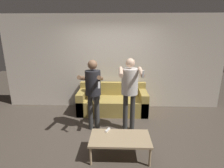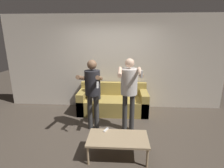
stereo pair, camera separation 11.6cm
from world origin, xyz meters
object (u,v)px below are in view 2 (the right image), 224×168
person_seated (94,92)px  person_standing_right (129,86)px  remote_on_table (106,130)px  person_standing_left (92,87)px  couch (113,102)px  coffee_table (118,139)px

person_seated → person_standing_right: bearing=-43.0°
remote_on_table → person_standing_left: bearing=117.0°
couch → person_seated: bearing=-161.4°
couch → person_standing_left: person_standing_left is taller
person_standing_right → remote_on_table: bearing=-122.4°
person_seated → remote_on_table: (0.46, -1.54, -0.24)m
person_standing_right → couch: bearing=111.7°
person_seated → person_standing_left: bearing=-83.1°
person_standing_right → person_seated: (-0.90, 0.84, -0.43)m
person_standing_right → coffee_table: (-0.21, -0.92, -0.72)m
person_seated → remote_on_table: size_ratio=7.54×
couch → coffee_table: size_ratio=1.79×
person_standing_left → person_standing_right: (0.80, -0.00, 0.04)m
person_standing_right → coffee_table: bearing=-102.9°
person_standing_left → remote_on_table: bearing=-63.0°
couch → coffee_table: couch is taller
person_standing_left → person_seated: bearing=96.9°
couch → remote_on_table: size_ratio=12.57×
person_standing_left → coffee_table: (0.59, -0.92, -0.68)m
person_standing_left → coffee_table: 1.29m
person_standing_right → coffee_table: size_ratio=1.55×
person_standing_right → coffee_table: person_standing_right is taller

